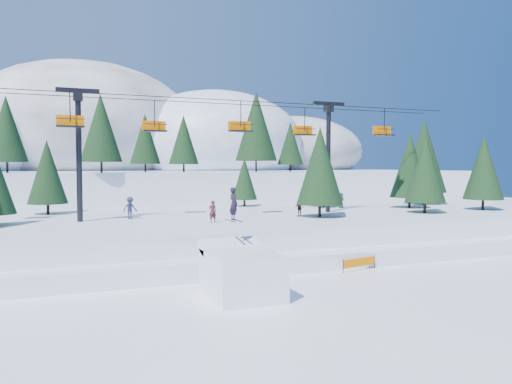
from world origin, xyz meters
name	(u,v)px	position (x,y,z in m)	size (l,w,h in m)	color
ground	(282,300)	(0.00, 0.00, 0.00)	(160.00, 160.00, 0.00)	white
mid_shelf	(193,232)	(0.00, 18.00, 1.25)	(70.00, 22.00, 2.50)	white
berm	(231,261)	(0.00, 8.00, 0.55)	(70.00, 6.00, 1.10)	white
mountain_ridge	(89,151)	(-5.08, 73.34, 9.64)	(119.00, 61.35, 26.46)	white
jump_kicker	(241,272)	(-1.74, 1.35, 1.29)	(3.46, 4.71, 5.66)	white
chairlift	(211,137)	(1.64, 18.05, 9.32)	(46.00, 3.21, 10.28)	black
conifer_stand	(227,164)	(3.19, 18.58, 6.98)	(61.45, 16.68, 9.62)	black
distant_skiers	(166,209)	(-2.54, 16.78, 3.36)	(34.71, 8.87, 1.82)	#31243A
banner_near	(359,262)	(7.61, 4.55, 0.54)	(2.81, 0.60, 0.90)	black
banner_far	(343,257)	(7.67, 6.59, 0.54)	(2.78, 0.73, 0.90)	black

